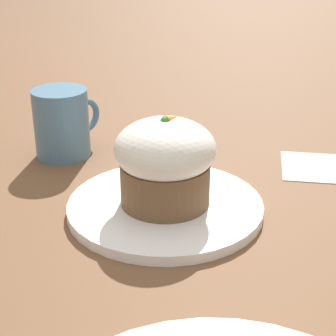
% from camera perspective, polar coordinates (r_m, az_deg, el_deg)
% --- Properties ---
extents(ground_plane, '(4.00, 4.00, 0.00)m').
position_cam_1_polar(ground_plane, '(0.62, -0.29, -4.40)').
color(ground_plane, brown).
extents(dessert_plate, '(0.22, 0.22, 0.01)m').
position_cam_1_polar(dessert_plate, '(0.62, -0.29, -3.94)').
color(dessert_plate, white).
rests_on(dessert_plate, ground_plane).
extents(carrot_cake, '(0.11, 0.11, 0.10)m').
position_cam_1_polar(carrot_cake, '(0.59, 0.00, 0.53)').
color(carrot_cake, brown).
rests_on(carrot_cake, dessert_plate).
extents(spoon, '(0.08, 0.09, 0.01)m').
position_cam_1_polar(spoon, '(0.64, -1.65, -2.23)').
color(spoon, silver).
rests_on(spoon, dessert_plate).
extents(coffee_cup, '(0.10, 0.07, 0.09)m').
position_cam_1_polar(coffee_cup, '(0.76, -10.66, 4.52)').
color(coffee_cup, teal).
rests_on(coffee_cup, ground_plane).
extents(paper_napkin, '(0.12, 0.12, 0.00)m').
position_cam_1_polar(paper_napkin, '(0.75, 14.46, 0.13)').
color(paper_napkin, white).
rests_on(paper_napkin, ground_plane).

